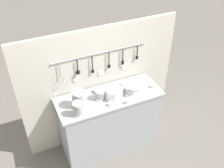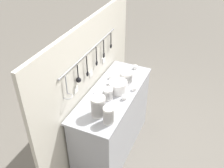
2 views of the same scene
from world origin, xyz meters
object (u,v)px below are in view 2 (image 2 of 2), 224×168
at_px(cup_by_caddy, 124,98).
at_px(cup_edge_near, 111,77).
at_px(bowl_stack_tall_left, 126,77).
at_px(plate_stack, 118,87).
at_px(cup_edge_far, 134,89).
at_px(cup_beside_plates, 130,75).
at_px(steel_mixing_bowl, 98,93).
at_px(cup_back_left, 135,67).
at_px(bowl_stack_back_corner, 98,106).
at_px(cup_back_right, 111,82).
at_px(bowl_stack_nested_right, 109,115).
at_px(bowl_stack_short_front, 108,94).

bearing_deg(cup_by_caddy, cup_edge_near, 43.27).
xyz_separation_m(bowl_stack_tall_left, plate_stack, (-0.21, 0.02, -0.01)).
relative_size(bowl_stack_tall_left, cup_edge_far, 3.16).
relative_size(cup_edge_far, cup_beside_plates, 1.00).
height_order(steel_mixing_bowl, cup_beside_plates, cup_beside_plates).
distance_m(cup_back_left, cup_by_caddy, 0.67).
distance_m(steel_mixing_bowl, cup_edge_near, 0.36).
xyz_separation_m(steel_mixing_bowl, cup_back_left, (0.70, -0.20, 0.00)).
bearing_deg(bowl_stack_back_corner, cup_edge_far, -19.55).
distance_m(bowl_stack_tall_left, cup_edge_far, 0.20).
bearing_deg(plate_stack, cup_back_right, 53.91).
bearing_deg(cup_by_caddy, bowl_stack_back_corner, 155.98).
bearing_deg(bowl_stack_tall_left, cup_beside_plates, -2.91).
relative_size(bowl_stack_back_corner, cup_beside_plates, 4.38).
bearing_deg(bowl_stack_nested_right, cup_back_right, 22.41).
bearing_deg(cup_edge_near, bowl_stack_back_corner, -167.21).
bearing_deg(bowl_stack_nested_right, steel_mixing_bowl, 39.16).
distance_m(bowl_stack_back_corner, steel_mixing_bowl, 0.35).
xyz_separation_m(steel_mixing_bowl, cup_by_caddy, (0.04, -0.31, 0.00)).
relative_size(bowl_stack_nested_right, bowl_stack_short_front, 1.36).
xyz_separation_m(bowl_stack_short_front, cup_back_left, (0.73, -0.07, -0.04)).
distance_m(bowl_stack_tall_left, cup_back_left, 0.34).
relative_size(bowl_stack_back_corner, cup_edge_near, 4.38).
distance_m(bowl_stack_nested_right, cup_edge_near, 0.79).
bearing_deg(plate_stack, bowl_stack_nested_right, -167.19).
distance_m(bowl_stack_nested_right, cup_back_right, 0.67).
height_order(bowl_stack_nested_right, bowl_stack_back_corner, bowl_stack_back_corner).
bearing_deg(cup_back_right, cup_back_left, -18.94).
relative_size(cup_by_caddy, cup_back_right, 1.00).
bearing_deg(plate_stack, cup_beside_plates, -3.95).
distance_m(cup_edge_far, cup_by_caddy, 0.21).
xyz_separation_m(cup_edge_far, cup_beside_plates, (0.25, 0.14, 0.00)).
xyz_separation_m(bowl_stack_nested_right, cup_back_left, (1.07, 0.10, -0.07)).
xyz_separation_m(bowl_stack_tall_left, bowl_stack_back_corner, (-0.67, 0.04, 0.04)).
bearing_deg(cup_back_left, cup_back_right, 161.06).
height_order(plate_stack, cup_back_left, plate_stack).
xyz_separation_m(bowl_stack_nested_right, cup_edge_near, (0.73, 0.30, -0.07)).
bearing_deg(bowl_stack_back_corner, cup_by_caddy, -24.02).
height_order(bowl_stack_short_front, bowl_stack_back_corner, bowl_stack_back_corner).
xyz_separation_m(steel_mixing_bowl, cup_beside_plates, (0.49, -0.20, 0.00)).
bearing_deg(cup_back_left, cup_edge_near, 149.97).
bearing_deg(steel_mixing_bowl, bowl_stack_tall_left, -28.25).
bearing_deg(cup_edge_far, cup_back_right, 89.11).
bearing_deg(cup_beside_plates, cup_back_left, 1.25).
height_order(bowl_stack_short_front, cup_back_right, bowl_stack_short_front).
xyz_separation_m(plate_stack, cup_beside_plates, (0.34, -0.02, -0.04)).
height_order(cup_back_left, cup_beside_plates, same).
distance_m(cup_back_left, cup_beside_plates, 0.21).
xyz_separation_m(cup_edge_near, cup_back_right, (-0.11, -0.04, 0.00)).
height_order(bowl_stack_nested_right, plate_stack, bowl_stack_nested_right).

